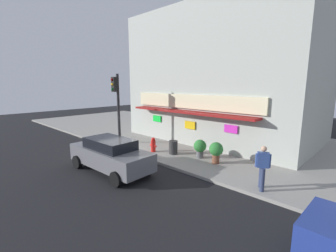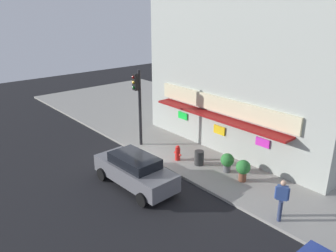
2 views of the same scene
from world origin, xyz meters
name	(u,v)px [view 1 (image 1 of 2)]	position (x,y,z in m)	size (l,w,h in m)	color
ground_plane	(125,153)	(0.00, 0.00, 0.00)	(52.77, 52.77, 0.00)	black
sidewalk	(189,135)	(0.00, 6.23, 0.07)	(35.18, 12.45, 0.14)	gray
corner_building	(226,77)	(2.18, 7.66, 4.59)	(12.55, 8.97, 8.91)	#ADB2A8
traffic_light	(117,99)	(-1.73, 0.74, 3.10)	(0.32, 0.58, 4.61)	black
fire_hydrant	(153,145)	(1.38, 1.08, 0.55)	(0.52, 0.28, 0.86)	red
trash_can	(173,147)	(2.53, 1.58, 0.52)	(0.50, 0.50, 0.77)	#2D2D2D
pedestrian	(263,166)	(8.02, 0.55, 1.07)	(0.53, 0.52, 1.70)	navy
potted_plant_by_doorway	(216,151)	(5.17, 1.89, 0.80)	(0.70, 0.70, 1.09)	brown
potted_plant_by_window	(200,147)	(4.05, 2.06, 0.73)	(0.69, 0.69, 1.00)	#59595B
parked_car_grey	(110,154)	(1.98, -2.20, 0.83)	(4.58, 2.07, 1.59)	slate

